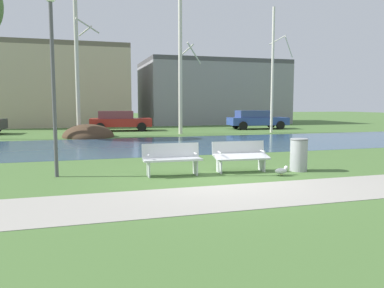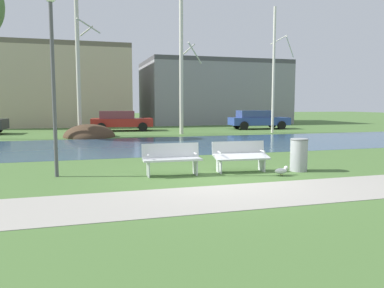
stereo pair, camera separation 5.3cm
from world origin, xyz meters
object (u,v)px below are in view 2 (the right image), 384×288
Objects in this scene: streetlamp at (52,52)px; parked_sedan_second_red at (121,120)px; seagull at (282,171)px; parked_hatch_third_blue at (258,119)px; bench_right at (240,155)px; trash_bin at (299,154)px; bench_left at (172,158)px.

streetlamp reaches higher than parked_sedan_second_red.
parked_sedan_second_red reaches higher than seagull.
parked_sedan_second_red is at bearing 174.70° from parked_hatch_third_blue.
seagull is at bearing -82.47° from parked_sedan_second_red.
bench_right is 5.84m from streetlamp.
parked_sedan_second_red is at bearing 100.24° from trash_bin.
parked_hatch_third_blue reaches higher than bench_left.
bench_left is 3.75× the size of seagull.
bench_left is 1.00× the size of bench_right.
parked_hatch_third_blue reaches higher than bench_right.
streetlamp is at bearing 172.37° from bench_right.
streetlamp is at bearing 171.05° from trash_bin.
bench_left reaches higher than seagull.
parked_hatch_third_blue reaches higher than seagull.
trash_bin is 0.20× the size of parked_hatch_third_blue.
parked_sedan_second_red is (0.43, 17.78, 0.29)m from bench_left.
streetlamp is (-5.07, 0.68, 2.83)m from bench_right.
trash_bin is at bearing -5.89° from bench_left.
parked_hatch_third_blue is at bearing -5.30° from parked_sedan_second_red.
seagull is at bearing -150.00° from trash_bin.
bench_right is 1.72m from trash_bin.
seagull is at bearing -44.95° from bench_right.
bench_right is 0.33× the size of streetlamp.
trash_bin is at bearing -12.87° from bench_right.
parked_sedan_second_red is (3.46, 17.10, -2.54)m from streetlamp.
bench_right is 1.26m from seagull.
bench_right is 0.35× the size of parked_hatch_third_blue.
parked_hatch_third_blue is at bearing 62.48° from bench_right.
parked_sedan_second_red is at bearing 78.55° from streetlamp.
seagull is (-0.82, -0.47, -0.36)m from trash_bin.
parked_sedan_second_red reaches higher than bench_left.
bench_right is at bearing 135.05° from seagull.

